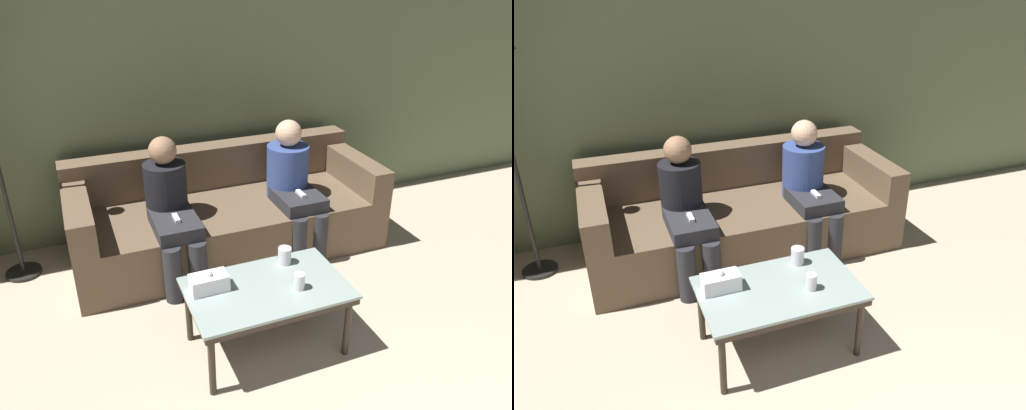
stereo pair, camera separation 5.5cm
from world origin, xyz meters
TOP-DOWN VIEW (x-y plane):
  - wall_back at (0.00, 4.19)m, footprint 12.00×0.06m
  - couch at (0.00, 3.63)m, footprint 2.44×0.96m
  - coffee_table at (-0.17, 2.38)m, footprint 0.94×0.58m
  - cup_near_left at (0.03, 2.58)m, footprint 0.08×0.08m
  - cup_near_right at (-0.01, 2.30)m, footprint 0.07×0.07m
  - tissue_box at (-0.50, 2.48)m, footprint 0.22×0.12m
  - seated_person_left_end at (-0.50, 3.40)m, footprint 0.31×0.69m
  - seated_person_mid_left at (0.50, 3.43)m, footprint 0.33×0.64m

SIDE VIEW (x-z plane):
  - couch at x=0.00m, z-range -0.10..0.68m
  - coffee_table at x=-0.17m, z-range 0.18..0.63m
  - cup_near_right at x=-0.01m, z-range 0.45..0.55m
  - tissue_box at x=-0.50m, z-range 0.43..0.56m
  - cup_near_left at x=0.03m, z-range 0.45..0.56m
  - seated_person_left_end at x=-0.50m, z-range 0.04..1.08m
  - seated_person_mid_left at x=0.50m, z-range 0.04..1.10m
  - wall_back at x=0.00m, z-range 0.00..2.60m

